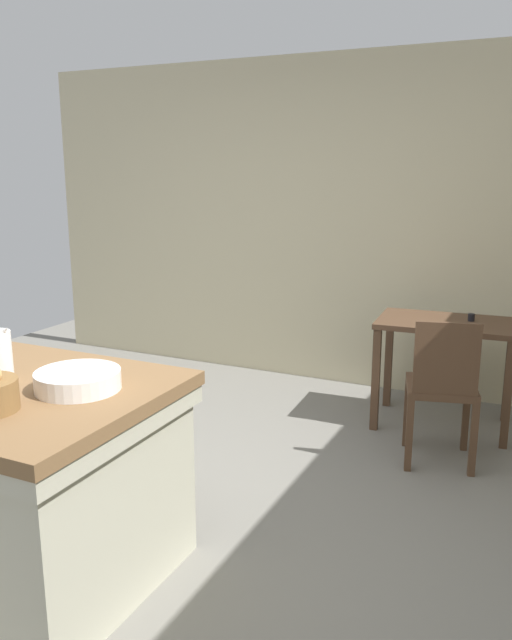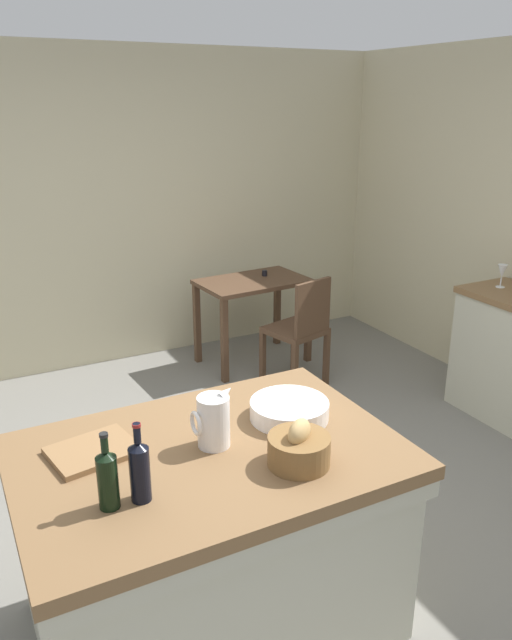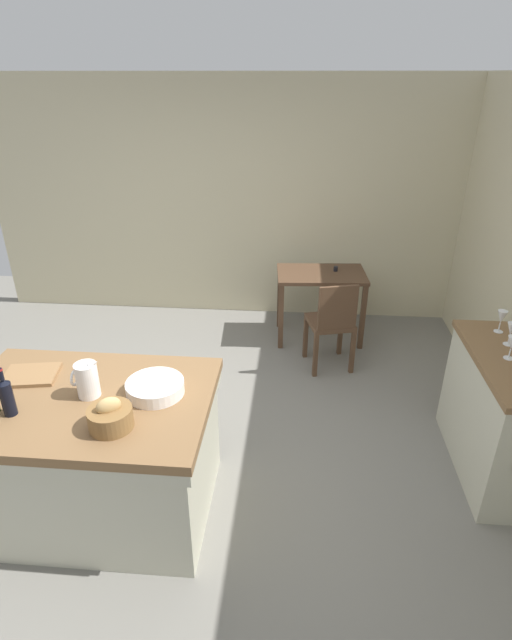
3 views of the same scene
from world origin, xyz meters
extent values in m
plane|color=slate|center=(0.00, 0.00, 0.00)|extent=(6.76, 6.76, 0.00)
cube|color=beige|center=(0.00, 2.60, 1.30)|extent=(5.32, 0.12, 2.60)
cube|color=brown|center=(-0.42, -0.55, 0.84)|extent=(1.51, 1.04, 0.06)
cube|color=#BCBAA3|center=(-0.42, -0.55, 0.77)|extent=(1.49, 1.02, 0.08)
cube|color=#BCBAA3|center=(-0.42, -0.55, 0.40)|extent=(1.43, 0.96, 0.81)
cube|color=#513826|center=(1.07, 1.95, 0.73)|extent=(0.94, 0.62, 0.04)
cube|color=#513826|center=(0.67, 1.67, 0.35)|extent=(0.05, 0.05, 0.71)
cube|color=#513826|center=(1.50, 1.73, 0.35)|extent=(0.05, 0.05, 0.71)
cube|color=#513826|center=(0.64, 2.16, 0.35)|extent=(0.05, 0.05, 0.71)
cube|color=#513826|center=(1.46, 2.22, 0.35)|extent=(0.05, 0.05, 0.71)
cylinder|color=black|center=(1.21, 2.01, 0.77)|extent=(0.04, 0.04, 0.05)
cube|color=#513826|center=(1.15, 1.38, 0.47)|extent=(0.49, 0.49, 0.04)
cube|color=#513826|center=(1.19, 1.20, 0.70)|extent=(0.36, 0.12, 0.42)
cube|color=#513826|center=(1.27, 1.59, 0.22)|extent=(0.05, 0.05, 0.44)
cube|color=#513826|center=(0.93, 1.50, 0.22)|extent=(0.05, 0.05, 0.44)
cube|color=#513826|center=(1.37, 1.25, 0.22)|extent=(0.05, 0.05, 0.44)
cube|color=#513826|center=(1.02, 1.16, 0.22)|extent=(0.05, 0.05, 0.44)
cylinder|color=white|center=(-0.38, -0.52, 0.97)|extent=(0.13, 0.13, 0.21)
cone|color=white|center=(-0.32, -0.52, 1.09)|extent=(0.07, 0.04, 0.06)
torus|color=white|center=(-0.46, -0.52, 0.99)|extent=(0.02, 0.10, 0.10)
cylinder|color=white|center=(0.00, -0.47, 0.91)|extent=(0.34, 0.34, 0.08)
cylinder|color=brown|center=(-0.15, -0.80, 0.93)|extent=(0.24, 0.24, 0.12)
ellipsoid|color=tan|center=(-0.15, -0.80, 1.01)|extent=(0.15, 0.13, 0.10)
cube|color=olive|center=(-0.83, -0.36, 0.88)|extent=(0.36, 0.31, 0.02)
cylinder|color=black|center=(-0.75, -0.74, 0.97)|extent=(0.07, 0.07, 0.20)
cone|color=black|center=(-0.75, -0.74, 1.08)|extent=(0.07, 0.07, 0.02)
cylinder|color=black|center=(-0.75, -0.74, 1.13)|extent=(0.03, 0.03, 0.07)
cylinder|color=maroon|center=(-0.75, -0.74, 1.16)|extent=(0.03, 0.03, 0.01)
cylinder|color=black|center=(-0.86, -0.73, 0.96)|extent=(0.07, 0.07, 0.19)
cone|color=black|center=(-0.86, -0.73, 1.07)|extent=(0.07, 0.07, 0.02)
cylinder|color=black|center=(-0.86, -0.73, 1.12)|extent=(0.03, 0.03, 0.07)
cylinder|color=black|center=(-0.86, -0.73, 1.15)|extent=(0.03, 0.03, 0.01)
cylinder|color=white|center=(2.27, 0.43, 0.92)|extent=(0.06, 0.06, 0.00)
cylinder|color=white|center=(2.27, 0.43, 0.95)|extent=(0.01, 0.01, 0.07)
cone|color=white|center=(2.27, 0.43, 1.03)|extent=(0.07, 0.07, 0.10)
camera|label=1|loc=(1.72, -2.41, 1.75)|focal=36.33mm
camera|label=2|loc=(-1.24, -2.54, 2.18)|focal=34.91mm
camera|label=3|loc=(0.81, -2.86, 2.58)|focal=27.82mm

